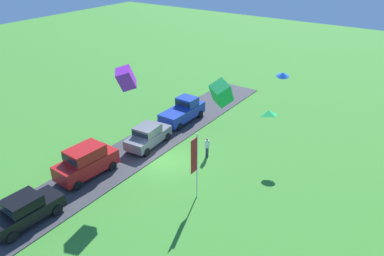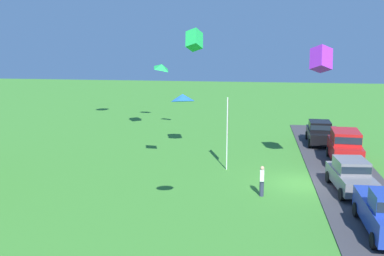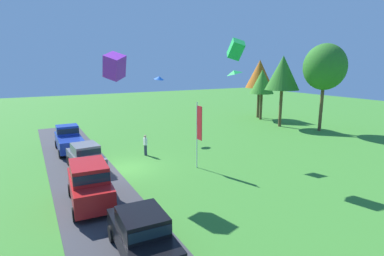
% 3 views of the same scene
% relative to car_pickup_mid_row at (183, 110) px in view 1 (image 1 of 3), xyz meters
% --- Properties ---
extents(ground_plane, '(120.00, 120.00, 0.00)m').
position_rel_car_pickup_mid_row_xyz_m(ground_plane, '(6.76, 3.00, -1.11)').
color(ground_plane, '#3D842D').
extents(pavement_strip, '(36.00, 4.40, 0.06)m').
position_rel_car_pickup_mid_row_xyz_m(pavement_strip, '(6.76, 0.11, -1.08)').
color(pavement_strip, '#38383D').
rests_on(pavement_strip, ground).
extents(car_pickup_mid_row, '(5.01, 2.07, 2.14)m').
position_rel_car_pickup_mid_row_xyz_m(car_pickup_mid_row, '(0.00, 0.00, 0.00)').
color(car_pickup_mid_row, '#1E389E').
rests_on(car_pickup_mid_row, ground).
extents(car_sedan_by_flagpole, '(4.53, 2.23, 1.84)m').
position_rel_car_pickup_mid_row_xyz_m(car_sedan_by_flagpole, '(5.62, 0.44, -0.07)').
color(car_sedan_by_flagpole, slate).
rests_on(car_sedan_by_flagpole, ground).
extents(car_suv_far_end, '(4.71, 2.27, 2.28)m').
position_rel_car_pickup_mid_row_xyz_m(car_suv_far_end, '(11.50, -0.34, 0.19)').
color(car_suv_far_end, red).
rests_on(car_suv_far_end, ground).
extents(car_sedan_near_entrance, '(4.47, 2.10, 1.84)m').
position_rel_car_pickup_mid_row_xyz_m(car_sedan_near_entrance, '(17.08, 0.58, -0.07)').
color(car_sedan_near_entrance, black).
rests_on(car_sedan_near_entrance, ground).
extents(person_on_lawn, '(0.36, 0.24, 1.71)m').
position_rel_car_pickup_mid_row_xyz_m(person_on_lawn, '(4.30, 5.40, -0.23)').
color(person_on_lawn, '#2D334C').
rests_on(person_on_lawn, ground).
extents(flag_banner, '(0.71, 0.08, 4.81)m').
position_rel_car_pickup_mid_row_xyz_m(flag_banner, '(9.26, 7.61, 1.94)').
color(flag_banner, silver).
rests_on(flag_banner, ground).
extents(kite_box_topmost, '(1.56, 1.19, 1.60)m').
position_rel_car_pickup_mid_row_xyz_m(kite_box_topmost, '(10.25, 9.93, 7.29)').
color(kite_box_topmost, green).
extents(kite_delta_trailing_tail, '(1.30, 1.28, 0.48)m').
position_rel_car_pickup_mid_row_xyz_m(kite_delta_trailing_tail, '(-0.94, 8.95, 5.00)').
color(kite_delta_trailing_tail, blue).
extents(kite_diamond_high_right, '(1.22, 1.26, 0.54)m').
position_rel_car_pickup_mid_row_xyz_m(kite_diamond_high_right, '(7.79, 11.62, 5.69)').
color(kite_diamond_high_right, green).
extents(kite_box_mid_center, '(1.81, 1.42, 1.81)m').
position_rel_car_pickup_mid_row_xyz_m(kite_box_mid_center, '(9.09, 1.93, 6.17)').
color(kite_box_mid_center, purple).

